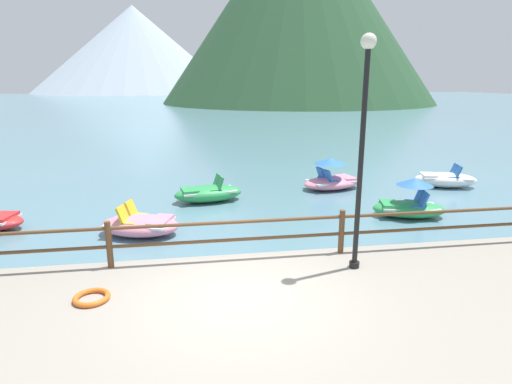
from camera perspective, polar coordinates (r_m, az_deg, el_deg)
name	(u,v)px	position (r m, az deg, el deg)	size (l,w,h in m)	color
ground_plane	(196,119)	(46.71, -8.15, 9.76)	(200.00, 200.00, 0.00)	slate
dock_railing	(230,233)	(8.65, -3.52, -5.54)	(23.92, 0.12, 0.95)	brown
lamp_post	(363,135)	(8.02, 14.19, 7.49)	(0.28, 0.28, 4.39)	black
life_ring	(92,297)	(7.84, -21.30, -13.13)	(0.61, 0.61, 0.09)	orange
pedal_boat_0	(332,179)	(16.23, 10.19, 1.77)	(2.52, 1.81, 1.19)	pink
pedal_boat_1	(140,225)	(11.68, -15.34, -4.28)	(2.39, 1.85, 0.85)	pink
pedal_boat_2	(208,193)	(14.42, -6.47, -0.13)	(2.47, 1.50, 0.88)	green
pedal_boat_3	(409,204)	(13.51, 20.01, -1.56)	(2.33, 1.58, 1.19)	green
pedal_boat_5	(445,179)	(17.86, 24.15, 1.57)	(2.53, 1.72, 0.88)	white
cliff_headland	(289,9)	(83.30, 4.47, 23.38)	(49.39, 49.39, 35.13)	#284C2D
distant_peak	(135,50)	(157.61, -16.05, 17.97)	(67.98, 67.98, 28.42)	#9EADBC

